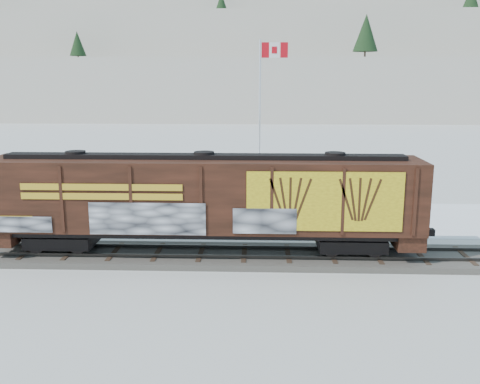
{
  "coord_description": "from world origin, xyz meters",
  "views": [
    {
      "loc": [
        0.67,
        -23.37,
        8.11
      ],
      "look_at": [
        -0.31,
        3.0,
        2.52
      ],
      "focal_mm": 40.0,
      "sensor_mm": 36.0,
      "label": 1
    }
  ],
  "objects_px": {
    "hopper_railcar": "(205,197)",
    "flagpole": "(261,141)",
    "car_white": "(326,202)",
    "car_silver": "(63,201)",
    "car_dark": "(293,212)"
  },
  "relations": [
    {
      "from": "hopper_railcar",
      "to": "flagpole",
      "type": "distance_m",
      "value": 13.62
    },
    {
      "from": "hopper_railcar",
      "to": "car_dark",
      "type": "distance_m",
      "value": 7.71
    },
    {
      "from": "car_dark",
      "to": "car_silver",
      "type": "bearing_deg",
      "value": 61.63
    },
    {
      "from": "flagpole",
      "to": "car_dark",
      "type": "bearing_deg",
      "value": -75.99
    },
    {
      "from": "car_white",
      "to": "car_dark",
      "type": "distance_m",
      "value": 3.03
    },
    {
      "from": "car_silver",
      "to": "car_white",
      "type": "relative_size",
      "value": 0.98
    },
    {
      "from": "car_silver",
      "to": "car_white",
      "type": "bearing_deg",
      "value": -65.56
    },
    {
      "from": "car_silver",
      "to": "hopper_railcar",
      "type": "bearing_deg",
      "value": -106.31
    },
    {
      "from": "flagpole",
      "to": "car_dark",
      "type": "relative_size",
      "value": 2.09
    },
    {
      "from": "hopper_railcar",
      "to": "car_white",
      "type": "xyz_separation_m",
      "value": [
        6.49,
        8.15,
        -2.06
      ]
    },
    {
      "from": "car_white",
      "to": "car_dark",
      "type": "bearing_deg",
      "value": 126.74
    },
    {
      "from": "car_white",
      "to": "car_dark",
      "type": "relative_size",
      "value": 0.97
    },
    {
      "from": "hopper_railcar",
      "to": "flagpole",
      "type": "bearing_deg",
      "value": 79.2
    },
    {
      "from": "flagpole",
      "to": "car_white",
      "type": "relative_size",
      "value": 2.16
    },
    {
      "from": "car_dark",
      "to": "hopper_railcar",
      "type": "bearing_deg",
      "value": 123.03
    }
  ]
}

